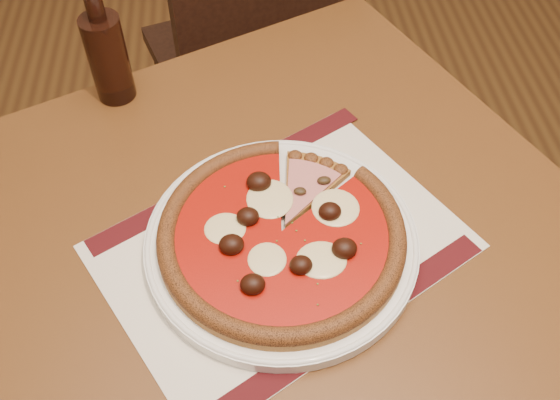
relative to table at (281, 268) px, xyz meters
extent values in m
cube|color=brown|center=(0.00, 0.00, 0.08)|extent=(1.06, 1.06, 0.04)
cylinder|color=brown|center=(-0.46, 0.17, -0.29)|extent=(0.05, 0.05, 0.71)
cylinder|color=brown|center=(0.17, 0.46, -0.29)|extent=(0.05, 0.05, 0.71)
cube|color=black|center=(-0.02, 0.78, -0.22)|extent=(0.52, 0.52, 0.04)
cylinder|color=black|center=(0.09, 1.00, -0.45)|extent=(0.04, 0.04, 0.40)
cylinder|color=black|center=(-0.25, 0.89, -0.45)|extent=(0.04, 0.04, 0.40)
cylinder|color=black|center=(0.20, 0.67, -0.45)|extent=(0.04, 0.04, 0.40)
cylinder|color=black|center=(-0.13, 0.55, -0.45)|extent=(0.04, 0.04, 0.40)
cube|color=black|center=(0.04, 0.60, 0.01)|extent=(0.41, 0.17, 0.43)
cube|color=silver|center=(0.00, -0.03, 0.10)|extent=(0.54, 0.49, 0.00)
cylinder|color=white|center=(0.00, -0.03, 0.11)|extent=(0.35, 0.35, 0.02)
cylinder|color=#945F23|center=(0.00, -0.03, 0.13)|extent=(0.32, 0.32, 0.01)
torus|color=brown|center=(0.00, -0.03, 0.13)|extent=(0.32, 0.32, 0.02)
cylinder|color=#A41207|center=(0.00, -0.03, 0.13)|extent=(0.27, 0.27, 0.00)
ellipsoid|color=beige|center=(-0.01, 0.01, 0.14)|extent=(0.05, 0.05, 0.01)
ellipsoid|color=beige|center=(-0.08, -0.02, 0.14)|extent=(0.05, 0.05, 0.01)
ellipsoid|color=beige|center=(-0.03, -0.08, 0.14)|extent=(0.05, 0.05, 0.01)
ellipsoid|color=beige|center=(0.05, -0.09, 0.14)|extent=(0.05, 0.05, 0.01)
ellipsoid|color=beige|center=(0.04, -0.01, 0.14)|extent=(0.05, 0.05, 0.01)
ellipsoid|color=black|center=(-0.02, 0.02, 0.15)|extent=(0.03, 0.03, 0.02)
ellipsoid|color=black|center=(-0.08, 0.01, 0.15)|extent=(0.03, 0.03, 0.02)
ellipsoid|color=black|center=(-0.06, -0.05, 0.15)|extent=(0.03, 0.03, 0.02)
ellipsoid|color=black|center=(-0.04, -0.11, 0.15)|extent=(0.03, 0.03, 0.02)
ellipsoid|color=black|center=(0.02, -0.09, 0.15)|extent=(0.03, 0.03, 0.02)
ellipsoid|color=black|center=(0.08, -0.08, 0.15)|extent=(0.03, 0.03, 0.02)
ellipsoid|color=black|center=(0.05, -0.02, 0.15)|extent=(0.03, 0.03, 0.02)
ellipsoid|color=#362613|center=(0.03, 0.02, 0.14)|extent=(0.02, 0.01, 0.01)
ellipsoid|color=#362613|center=(0.04, 0.06, 0.14)|extent=(0.02, 0.01, 0.01)
ellipsoid|color=#362613|center=(0.02, 0.02, 0.14)|extent=(0.02, 0.01, 0.01)
cylinder|color=black|center=(-0.24, 0.29, 0.17)|extent=(0.06, 0.06, 0.14)
cylinder|color=black|center=(-0.24, 0.29, 0.26)|extent=(0.03, 0.03, 0.06)
camera|label=1|loc=(-0.05, -0.50, 0.77)|focal=40.00mm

